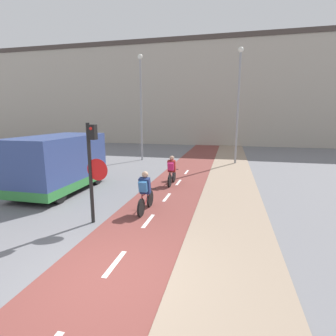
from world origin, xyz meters
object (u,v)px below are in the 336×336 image
(street_lamp_sidewalk, at_px, (238,96))
(van, at_px, (59,164))
(traffic_light_pole, at_px, (92,162))
(cyclist_far, at_px, (172,171))
(street_lamp_far, at_px, (141,98))
(cyclist_near, at_px, (145,193))

(street_lamp_sidewalk, relative_size, van, 1.69)
(traffic_light_pole, height_order, cyclist_far, traffic_light_pole)
(traffic_light_pole, xyz_separation_m, cyclist_far, (1.33, 4.98, -1.22))
(cyclist_far, bearing_deg, van, -154.72)
(traffic_light_pole, distance_m, street_lamp_far, 12.14)
(van, bearing_deg, traffic_light_pole, -41.23)
(cyclist_near, bearing_deg, traffic_light_pole, -135.19)
(van, bearing_deg, street_lamp_far, 84.76)
(traffic_light_pole, relative_size, cyclist_near, 1.91)
(traffic_light_pole, bearing_deg, street_lamp_sidewalk, 69.09)
(cyclist_far, height_order, van, van)
(cyclist_near, bearing_deg, cyclist_far, 88.47)
(traffic_light_pole, height_order, street_lamp_far, street_lamp_far)
(traffic_light_pole, distance_m, van, 4.34)
(street_lamp_sidewalk, relative_size, cyclist_near, 4.70)
(cyclist_near, bearing_deg, van, 160.27)
(traffic_light_pole, bearing_deg, street_lamp_far, 101.77)
(street_lamp_far, distance_m, cyclist_far, 8.53)
(cyclist_far, relative_size, van, 0.35)
(street_lamp_sidewalk, bearing_deg, van, -131.19)
(street_lamp_sidewalk, xyz_separation_m, van, (-7.64, -8.72, -3.39))
(traffic_light_pole, relative_size, van, 0.69)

